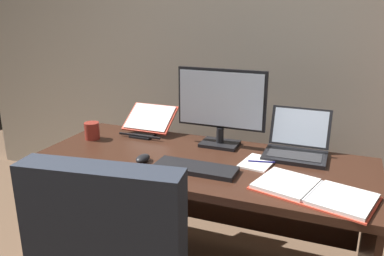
# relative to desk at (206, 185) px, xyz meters

# --- Properties ---
(wall_back) EXTENTS (5.27, 0.12, 2.53)m
(wall_back) POSITION_rel_desk_xyz_m (0.15, 0.90, 0.73)
(wall_back) COLOR beige
(wall_back) RESTS_ON ground
(desk) EXTENTS (1.81, 0.76, 0.72)m
(desk) POSITION_rel_desk_xyz_m (0.00, 0.00, 0.00)
(desk) COLOR #381E14
(desk) RESTS_ON ground
(monitor) EXTENTS (0.53, 0.16, 0.46)m
(monitor) POSITION_rel_desk_xyz_m (0.02, 0.17, 0.42)
(monitor) COLOR black
(monitor) RESTS_ON desk
(laptop) EXTENTS (0.33, 0.32, 0.24)m
(laptop) POSITION_rel_desk_xyz_m (0.46, 0.18, 0.24)
(laptop) COLOR black
(laptop) RESTS_ON desk
(keyboard) EXTENTS (0.42, 0.15, 0.02)m
(keyboard) POSITION_rel_desk_xyz_m (0.02, -0.23, 0.20)
(keyboard) COLOR black
(keyboard) RESTS_ON desk
(computer_mouse) EXTENTS (0.06, 0.10, 0.04)m
(computer_mouse) POSITION_rel_desk_xyz_m (-0.28, -0.23, 0.21)
(computer_mouse) COLOR black
(computer_mouse) RESTS_ON desk
(reading_stand_with_book) EXTENTS (0.32, 0.27, 0.16)m
(reading_stand_with_book) POSITION_rel_desk_xyz_m (-0.48, 0.24, 0.27)
(reading_stand_with_book) COLOR black
(reading_stand_with_book) RESTS_ON desk
(open_binder) EXTENTS (0.57, 0.39, 0.02)m
(open_binder) POSITION_rel_desk_xyz_m (0.60, -0.28, 0.20)
(open_binder) COLOR #DB422D
(open_binder) RESTS_ON desk
(notepad) EXTENTS (0.18, 0.23, 0.01)m
(notepad) POSITION_rel_desk_xyz_m (0.29, -0.02, 0.19)
(notepad) COLOR white
(notepad) RESTS_ON desk
(pen) EXTENTS (0.14, 0.04, 0.01)m
(pen) POSITION_rel_desk_xyz_m (0.31, -0.02, 0.20)
(pen) COLOR navy
(pen) RESTS_ON notepad
(coffee_mug) EXTENTS (0.09, 0.09, 0.11)m
(coffee_mug) POSITION_rel_desk_xyz_m (-0.76, -0.01, 0.24)
(coffee_mug) COLOR maroon
(coffee_mug) RESTS_ON desk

